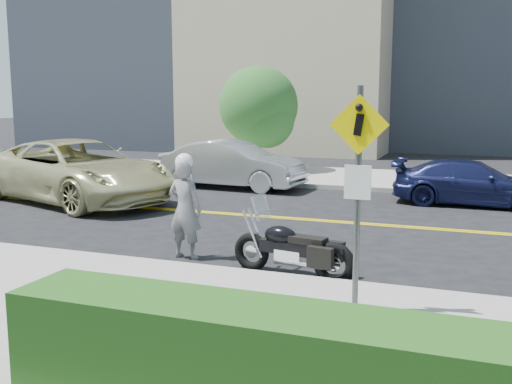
{
  "coord_description": "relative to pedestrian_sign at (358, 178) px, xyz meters",
  "views": [
    {
      "loc": [
        5.68,
        -14.04,
        3.0
      ],
      "look_at": [
        1.69,
        -3.42,
        1.2
      ],
      "focal_mm": 42.0,
      "sensor_mm": 36.0,
      "label": 1
    }
  ],
  "objects": [
    {
      "name": "ground_plane",
      "position": [
        -4.2,
        6.31,
        -1.96
      ],
      "size": [
        120.0,
        120.0,
        0.0
      ],
      "primitive_type": "plane",
      "color": "black",
      "rests_on": "ground"
    },
    {
      "name": "sidewalk_near",
      "position": [
        -4.2,
        -1.19,
        -1.89
      ],
      "size": [
        60.0,
        5.0,
        0.15
      ],
      "primitive_type": "cube",
      "color": "#9E9B91",
      "rests_on": "ground_plane"
    },
    {
      "name": "sidewalk_far",
      "position": [
        -4.2,
        13.81,
        -1.89
      ],
      "size": [
        60.0,
        5.0,
        0.15
      ],
      "primitive_type": "cube",
      "color": "#9E9B91",
      "rests_on": "ground_plane"
    },
    {
      "name": "pedestrian_sign",
      "position": [
        0.0,
        0.0,
        0.0
      ],
      "size": [
        0.78,
        0.08,
        3.0
      ],
      "color": "#4C4C51",
      "rests_on": "sidewalk_near"
    },
    {
      "name": "motorcyclist",
      "position": [
        -3.62,
        2.07,
        -0.97
      ],
      "size": [
        0.71,
        0.5,
        1.98
      ],
      "rotation": [
        0.0,
        0.0,
        3.06
      ],
      "color": "silver",
      "rests_on": "ground"
    },
    {
      "name": "motorcycle",
      "position": [
        -1.41,
        1.71,
        -1.3
      ],
      "size": [
        2.27,
        1.02,
        1.33
      ],
      "primitive_type": null,
      "rotation": [
        0.0,
        0.0,
        -0.17
      ],
      "color": "black",
      "rests_on": "ground"
    },
    {
      "name": "suv",
      "position": [
        -9.37,
        6.48,
        -1.06
      ],
      "size": [
        7.09,
        4.91,
        1.8
      ],
      "primitive_type": "imported",
      "rotation": [
        0.0,
        0.0,
        1.24
      ],
      "color": "beige",
      "rests_on": "ground"
    },
    {
      "name": "parked_car_silver",
      "position": [
        -6.21,
        10.51,
        -1.17
      ],
      "size": [
        4.9,
        1.99,
        1.58
      ],
      "primitive_type": "imported",
      "rotation": [
        0.0,
        0.0,
        1.5
      ],
      "color": "#BBBCC3",
      "rests_on": "ground"
    },
    {
      "name": "parked_car_blue",
      "position": [
        1.31,
        9.96,
        -1.33
      ],
      "size": [
        4.32,
        1.76,
        1.25
      ],
      "primitive_type": "imported",
      "rotation": [
        0.0,
        0.0,
        1.57
      ],
      "color": "#191D4B",
      "rests_on": "ground"
    },
    {
      "name": "tree_far_a",
      "position": [
        -6.76,
        14.46,
        0.71
      ],
      "size": [
        3.09,
        3.09,
        4.23
      ],
      "rotation": [
        0.0,
        0.0,
        -0.13
      ],
      "color": "#382619",
      "rests_on": "ground"
    }
  ]
}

